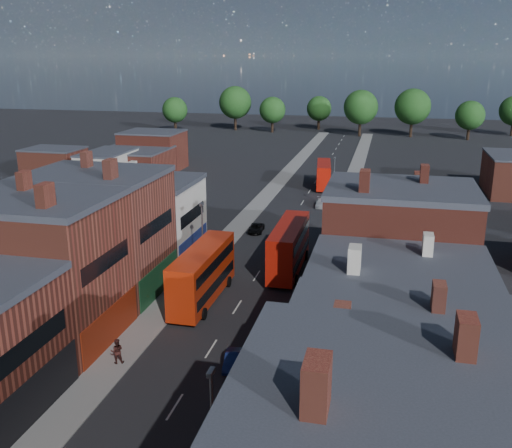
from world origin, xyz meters
The scene contains 14 objects.
pavement_west centered at (-6.50, 50.00, 0.06)m, with size 3.00×200.00×0.12m, color gray.
pavement_east centered at (6.50, 50.00, 0.06)m, with size 3.00×200.00×0.12m, color gray.
terrace_east centered at (14.00, 0.00, 6.52)m, with size 12.00×80.00×13.04m, color maroon.
lamp_post_1 centered at (5.20, 0.00, 4.70)m, with size 0.25×0.70×8.12m.
lamp_post_2 centered at (-5.20, 30.00, 4.70)m, with size 0.25×0.70×8.12m.
lamp_post_3 centered at (5.20, 60.00, 4.70)m, with size 0.25×0.70×8.12m.
bus_0 centered at (-3.50, 24.71, 2.78)m, with size 3.16×11.96×5.15m.
bus_1 centered at (3.00, 34.39, 2.77)m, with size 3.08×11.92×5.14m.
bus_2 centered at (1.92, 75.80, 2.36)m, with size 3.46×10.34×4.38m.
car_1 centered at (2.38, 13.80, 0.54)m, with size 1.14×3.27×1.08m, color navy.
car_2 centered at (-3.58, 47.13, 0.54)m, with size 1.79×3.88×1.08m, color black.
car_3 centered at (3.15, 62.27, 0.59)m, with size 1.64×4.03×1.17m, color silver.
ped_1 centered at (-6.14, 12.18, 1.10)m, with size 0.95×0.52×1.96m, color #421E1A.
ped_3 centered at (6.83, 25.14, 1.03)m, with size 1.06×0.48×1.81m, color #635C55.
Camera 1 is at (12.65, -22.61, 22.29)m, focal length 40.00 mm.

